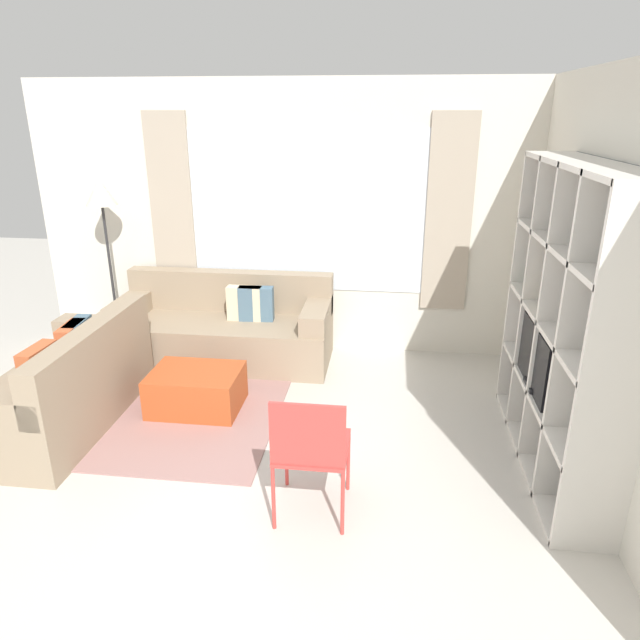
% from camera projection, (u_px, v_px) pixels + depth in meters
% --- Properties ---
extents(ground_plane, '(16.00, 16.00, 0.00)m').
position_uv_depth(ground_plane, '(223.00, 573.00, 3.15)').
color(ground_plane, beige).
extents(wall_back, '(5.64, 0.11, 2.70)m').
position_uv_depth(wall_back, '(307.00, 220.00, 5.74)').
color(wall_back, silver).
rests_on(wall_back, ground_plane).
extents(wall_right, '(0.07, 4.45, 2.70)m').
position_uv_depth(wall_right, '(595.00, 272.00, 3.94)').
color(wall_right, silver).
rests_on(wall_right, ground_plane).
extents(area_rug, '(2.07, 2.25, 0.01)m').
position_uv_depth(area_rug, '(166.00, 399.00, 5.03)').
color(area_rug, gray).
rests_on(area_rug, ground_plane).
extents(shelving_unit, '(0.38, 1.91, 2.11)m').
position_uv_depth(shelving_unit, '(570.00, 326.00, 3.83)').
color(shelving_unit, '#515660').
rests_on(shelving_unit, ground_plane).
extents(couch_main, '(2.13, 0.84, 0.85)m').
position_uv_depth(couch_main, '(226.00, 330.00, 5.76)').
color(couch_main, gray).
rests_on(couch_main, ground_plane).
extents(couch_side, '(0.84, 1.70, 0.85)m').
position_uv_depth(couch_side, '(66.00, 386.00, 4.56)').
color(couch_side, gray).
rests_on(couch_side, ground_plane).
extents(ottoman, '(0.75, 0.56, 0.35)m').
position_uv_depth(ottoman, '(197.00, 390.00, 4.82)').
color(ottoman, '#B74C23').
rests_on(ottoman, ground_plane).
extents(floor_lamp, '(0.30, 0.30, 1.78)m').
position_uv_depth(floor_lamp, '(102.00, 206.00, 5.63)').
color(floor_lamp, black).
rests_on(floor_lamp, ground_plane).
extents(folding_chair, '(0.44, 0.46, 0.86)m').
position_uv_depth(folding_chair, '(311.00, 446.00, 3.41)').
color(folding_chair, '#CC3D38').
rests_on(folding_chair, ground_plane).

